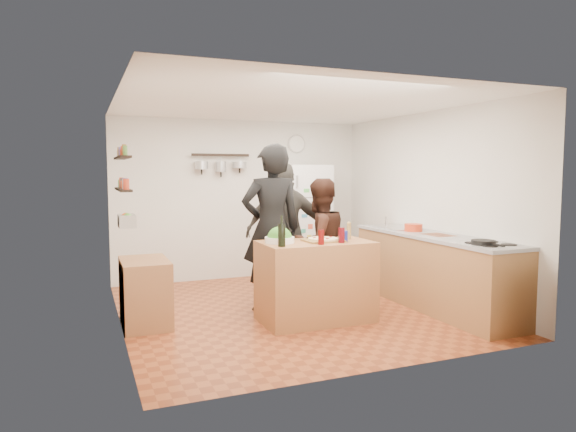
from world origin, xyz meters
name	(u,v)px	position (x,y,z in m)	size (l,w,h in m)	color
room_shell	(280,206)	(0.00, 0.39, 1.25)	(4.20, 4.20, 4.20)	brown
prep_island	(316,281)	(0.08, -0.54, 0.46)	(1.25, 0.72, 0.91)	#9F683A
pizza_board	(323,240)	(0.16, -0.56, 0.92)	(0.42, 0.34, 0.02)	olive
pizza	(323,239)	(0.16, -0.56, 0.94)	(0.34, 0.34, 0.02)	beige
salad_bowl	(280,240)	(-0.34, -0.49, 0.94)	(0.33, 0.33, 0.07)	white
wine_bottle	(282,235)	(-0.42, -0.76, 1.03)	(0.08, 0.08, 0.24)	black
wine_glass_near	(321,237)	(0.03, -0.78, 0.99)	(0.07, 0.07, 0.16)	#5D0908
wine_glass_far	(342,235)	(0.30, -0.74, 1.00)	(0.07, 0.07, 0.17)	#50060D
pepper_mill	(349,232)	(0.53, -0.49, 0.99)	(0.05, 0.05, 0.16)	olive
salt_canister	(344,236)	(0.38, -0.66, 0.97)	(0.07, 0.07, 0.12)	navy
person_left	(272,228)	(-0.24, 0.05, 1.01)	(0.74, 0.49, 2.03)	black
person_center	(319,244)	(0.35, -0.07, 0.81)	(0.78, 0.61, 1.61)	black
person_back	(286,231)	(0.13, 0.50, 0.91)	(1.06, 0.44, 1.82)	#32302D
counter_run	(433,271)	(1.70, -0.55, 0.45)	(0.63, 2.63, 0.90)	#9E7042
stove_top	(490,245)	(1.70, -1.50, 0.91)	(0.60, 0.62, 0.02)	white
skillet	(483,242)	(1.60, -1.50, 0.94)	(0.25, 0.25, 0.05)	black
sink	(395,228)	(1.70, 0.30, 0.92)	(0.50, 0.80, 0.03)	silver
cutting_board	(438,236)	(1.70, -0.63, 0.91)	(0.30, 0.40, 0.02)	brown
red_bowl	(413,228)	(1.65, -0.19, 0.97)	(0.23, 0.23, 0.10)	red
fridge	(304,221)	(0.95, 1.75, 0.90)	(0.70, 0.68, 1.80)	white
wall_clock	(296,144)	(0.95, 2.08, 2.15)	(0.30, 0.30, 0.03)	silver
spice_shelf_lower	(123,189)	(-1.93, 0.20, 1.50)	(0.12, 1.00, 0.03)	black
spice_shelf_upper	(122,158)	(-1.93, 0.20, 1.85)	(0.12, 1.00, 0.03)	black
produce_basket	(127,221)	(-1.90, 0.20, 1.15)	(0.18, 0.35, 0.14)	silver
side_table	(145,292)	(-1.74, 0.02, 0.36)	(0.50, 0.80, 0.73)	#996C40
pot_rack	(221,155)	(-0.35, 2.00, 1.95)	(0.90, 0.04, 0.04)	black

